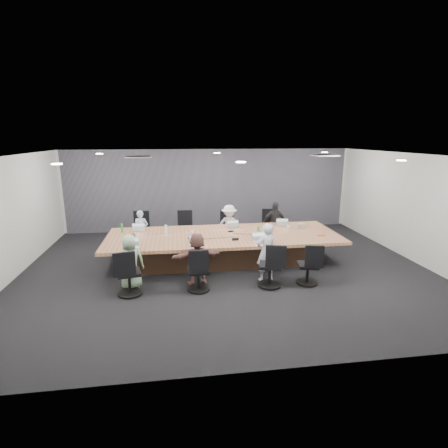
{
  "coord_description": "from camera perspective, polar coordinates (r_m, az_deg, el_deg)",
  "views": [
    {
      "loc": [
        -1.22,
        -8.17,
        3.23
      ],
      "look_at": [
        0.0,
        0.4,
        1.05
      ],
      "focal_mm": 28.0,
      "sensor_mm": 36.0,
      "label": 1
    }
  ],
  "objects": [
    {
      "name": "floor",
      "position": [
        8.87,
        0.37,
        -7.22
      ],
      "size": [
        10.0,
        8.0,
        0.0
      ],
      "primitive_type": "cube",
      "color": "black",
      "rests_on": "ground"
    },
    {
      "name": "ceiling",
      "position": [
        8.27,
        0.4,
        11.16
      ],
      "size": [
        10.0,
        8.0,
        0.0
      ],
      "primitive_type": "cube",
      "color": "white",
      "rests_on": "wall_back"
    },
    {
      "name": "wall_back",
      "position": [
        12.37,
        -2.36,
        5.62
      ],
      "size": [
        10.0,
        0.0,
        2.8
      ],
      "primitive_type": "cube",
      "rotation": [
        1.57,
        0.0,
        0.0
      ],
      "color": "beige",
      "rests_on": "ground"
    },
    {
      "name": "wall_front",
      "position": [
        4.71,
        7.64,
        -8.85
      ],
      "size": [
        10.0,
        0.0,
        2.8
      ],
      "primitive_type": "cube",
      "rotation": [
        -1.57,
        0.0,
        0.0
      ],
      "color": "beige",
      "rests_on": "ground"
    },
    {
      "name": "wall_left",
      "position": [
        9.19,
        -32.19,
        0.44
      ],
      "size": [
        0.0,
        8.0,
        2.8
      ],
      "primitive_type": "cube",
      "rotation": [
        1.57,
        0.0,
        1.57
      ],
      "color": "beige",
      "rests_on": "ground"
    },
    {
      "name": "wall_right",
      "position": [
        10.43,
        28.72,
        2.28
      ],
      "size": [
        0.0,
        8.0,
        2.8
      ],
      "primitive_type": "cube",
      "rotation": [
        1.57,
        0.0,
        -1.57
      ],
      "color": "beige",
      "rests_on": "ground"
    },
    {
      "name": "curtain",
      "position": [
        12.29,
        -2.32,
        5.56
      ],
      "size": [
        9.8,
        0.04,
        2.8
      ],
      "primitive_type": "cube",
      "color": "#565462",
      "rests_on": "ground"
    },
    {
      "name": "conference_table",
      "position": [
        9.2,
        -0.09,
        -3.77
      ],
      "size": [
        6.0,
        2.2,
        0.74
      ],
      "color": "#422A1C",
      "rests_on": "ground"
    },
    {
      "name": "chair_0",
      "position": [
        10.79,
        -13.19,
        -1.28
      ],
      "size": [
        0.63,
        0.63,
        0.86
      ],
      "primitive_type": null,
      "rotation": [
        0.0,
        0.0,
        3.05
      ],
      "color": "black",
      "rests_on": "ground"
    },
    {
      "name": "chair_1",
      "position": [
        10.75,
        -6.28,
        -1.12
      ],
      "size": [
        0.58,
        0.58,
        0.83
      ],
      "primitive_type": null,
      "rotation": [
        0.0,
        0.0,
        3.12
      ],
      "color": "black",
      "rests_on": "ground"
    },
    {
      "name": "chair_2",
      "position": [
        10.87,
        0.56,
        -0.99
      ],
      "size": [
        0.57,
        0.57,
        0.79
      ],
      "primitive_type": null,
      "rotation": [
        0.0,
        0.0,
        3.22
      ],
      "color": "black",
      "rests_on": "ground"
    },
    {
      "name": "chair_3",
      "position": [
        11.16,
        7.67,
        -0.76
      ],
      "size": [
        0.59,
        0.59,
        0.77
      ],
      "primitive_type": null,
      "rotation": [
        0.0,
        0.0,
        3.0
      ],
      "color": "black",
      "rests_on": "ground"
    },
    {
      "name": "chair_4",
      "position": [
        7.59,
        -15.24,
        -8.25
      ],
      "size": [
        0.64,
        0.64,
        0.81
      ],
      "primitive_type": null,
      "rotation": [
        0.0,
        0.0,
        0.2
      ],
      "color": "black",
      "rests_on": "ground"
    },
    {
      "name": "chair_5",
      "position": [
        7.54,
        -4.19,
        -8.1
      ],
      "size": [
        0.53,
        0.53,
        0.76
      ],
      "primitive_type": null,
      "rotation": [
        0.0,
        0.0,
        0.03
      ],
      "color": "black",
      "rests_on": "ground"
    },
    {
      "name": "chair_6",
      "position": [
        7.78,
        7.51,
        -7.26
      ],
      "size": [
        0.68,
        0.68,
        0.81
      ],
      "primitive_type": null,
      "rotation": [
        0.0,
        0.0,
        -0.27
      ],
      "color": "black",
      "rests_on": "ground"
    },
    {
      "name": "chair_7",
      "position": [
        8.07,
        13.52,
        -7.05
      ],
      "size": [
        0.59,
        0.59,
        0.74
      ],
      "primitive_type": null,
      "rotation": [
        0.0,
        0.0,
        -0.2
      ],
      "color": "black",
      "rests_on": "ground"
    },
    {
      "name": "person_0",
      "position": [
        10.41,
        -13.39,
        -1.01
      ],
      "size": [
        0.46,
        0.34,
        1.16
      ],
      "primitive_type": "imported",
      "rotation": [
        0.0,
        0.0,
        6.11
      ],
      "color": "#A2BCE2",
      "rests_on": "ground"
    },
    {
      "name": "laptop_0",
      "position": [
        9.84,
        -13.72,
        -0.88
      ],
      "size": [
        0.36,
        0.26,
        0.02
      ],
      "primitive_type": "cube",
      "rotation": [
        0.0,
        0.0,
        3.07
      ],
      "color": "#B2B2B7",
      "rests_on": "conference_table"
    },
    {
      "name": "person_2",
      "position": [
        10.47,
        0.85,
        -0.27
      ],
      "size": [
        0.81,
        0.48,
        1.25
      ],
      "primitive_type": "imported",
      "rotation": [
        0.0,
        0.0,
        6.27
      ],
      "color": "silver",
      "rests_on": "ground"
    },
    {
      "name": "laptop_2",
      "position": [
        9.92,
        1.35,
        -0.36
      ],
      "size": [
        0.36,
        0.26,
        0.02
      ],
      "primitive_type": "cube",
      "rotation": [
        0.0,
        0.0,
        3.24
      ],
      "color": "#B2B2B7",
      "rests_on": "conference_table"
    },
    {
      "name": "person_3",
      "position": [
        10.77,
        8.22,
        0.14
      ],
      "size": [
        0.78,
        0.36,
        1.3
      ],
      "primitive_type": "imported",
      "rotation": [
        0.0,
        0.0,
        6.34
      ],
      "color": "#252427",
      "rests_on": "ground"
    },
    {
      "name": "laptop_3",
      "position": [
        10.23,
        9.09,
        -0.08
      ],
      "size": [
        0.36,
        0.27,
        0.02
      ],
      "primitive_type": "cube",
      "rotation": [
        0.0,
        0.0,
        3.04
      ],
      "color": "#B2B2B7",
      "rests_on": "conference_table"
    },
    {
      "name": "person_4",
      "position": [
        7.84,
        -15.03,
        -5.96
      ],
      "size": [
        0.66,
        0.51,
        1.2
      ],
      "primitive_type": "imported",
      "rotation": [
        0.0,
        0.0,
        3.37
      ],
      "color": "#8AAA88",
      "rests_on": "ground"
    },
    {
      "name": "laptop_4",
      "position": [
        8.31,
        -14.67,
        -3.71
      ],
      "size": [
        0.3,
        0.22,
        0.02
      ],
      "primitive_type": "cube",
      "rotation": [
        0.0,
        0.0,
        -0.05
      ],
      "color": "#B2B2B7",
      "rests_on": "conference_table"
    },
    {
      "name": "person_5",
      "position": [
        7.79,
        -4.4,
        -5.65
      ],
      "size": [
        1.16,
        0.57,
        1.2
      ],
      "primitive_type": "imported",
      "rotation": [
        0.0,
        0.0,
        3.34
      ],
      "color": "brown",
      "rests_on": "ground"
    },
    {
      "name": "laptop_5",
      "position": [
        8.26,
        -4.67,
        -3.39
      ],
      "size": [
        0.32,
        0.23,
        0.02
      ],
      "primitive_type": "cube",
      "rotation": [
        0.0,
        0.0,
        0.05
      ],
      "color": "#B2B2B7",
      "rests_on": "conference_table"
    },
    {
      "name": "person_6",
      "position": [
        8.01,
        6.91,
        -4.59
      ],
      "size": [
        0.55,
        0.43,
        1.35
      ],
      "primitive_type": "imported",
      "rotation": [
        0.0,
        0.0,
        3.38
      ],
      "color": "silver",
      "rests_on": "ground"
    },
    {
      "name": "laptop_6",
      "position": [
        8.49,
        5.98,
        -2.93
      ],
      "size": [
        0.36,
        0.26,
        0.02
      ],
      "primitive_type": "cube",
      "rotation": [
        0.0,
        0.0,
        -0.07
      ],
      "color": "#B2B2B7",
      "rests_on": "conference_table"
    },
    {
      "name": "bottle_green_left",
      "position": [
        9.66,
        -16.35,
        -0.65
      ],
      "size": [
        0.08,
        0.08,
        0.24
      ],
      "primitive_type": "cylinder",
      "rotation": [
        0.0,
        0.0,
        -0.26
      ],
      "color": "#348638",
      "rests_on": "conference_table"
    },
    {
      "name": "bottle_green_right",
      "position": [
        9.13,
        5.63,
        -1.0
      ],
      "size": [
        0.08,
        0.08,
        0.23
      ],
      "primitive_type": "cylinder",
      "rotation": [
        0.0,
        0.0,
        0.25
      ],
      "color": "#348638",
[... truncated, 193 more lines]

